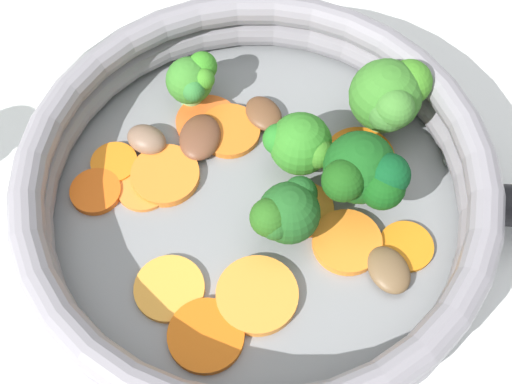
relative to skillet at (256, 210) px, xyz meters
name	(u,v)px	position (x,y,z in m)	size (l,w,h in m)	color
ground_plane	(256,216)	(0.00, 0.00, -0.01)	(4.00, 4.00, 0.00)	white
skillet	(256,210)	(0.00, 0.00, 0.00)	(0.26, 0.26, 0.02)	gray
skillet_rim_wall	(256,187)	(0.00, 0.00, 0.03)	(0.28, 0.28, 0.04)	gray
skillet_rivet_left	(460,263)	(-0.05, -0.11, 0.01)	(0.01, 0.01, 0.01)	gray
skillet_rivet_right	(450,160)	(0.02, -0.12, 0.01)	(0.01, 0.01, 0.01)	gray
carrot_slice_0	(406,246)	(-0.04, -0.09, 0.01)	(0.03, 0.03, 0.00)	orange
carrot_slice_1	(207,122)	(0.06, 0.03, 0.01)	(0.04, 0.04, 0.00)	orange
carrot_slice_2	(347,242)	(-0.03, -0.05, 0.01)	(0.04, 0.04, 0.01)	orange
carrot_slice_3	(144,186)	(0.02, 0.07, 0.01)	(0.03, 0.03, 0.00)	orange
carrot_slice_4	(378,171)	(0.01, -0.08, 0.01)	(0.03, 0.03, 0.01)	orange
carrot_slice_5	(96,192)	(0.02, 0.10, 0.01)	(0.03, 0.03, 0.00)	#E15C15
carrot_slice_6	(303,209)	(-0.01, -0.03, 0.01)	(0.04, 0.04, 0.00)	orange
carrot_slice_7	(359,158)	(0.03, -0.07, 0.01)	(0.05, 0.05, 0.00)	orange
carrot_slice_8	(169,289)	(-0.05, 0.06, 0.01)	(0.04, 0.04, 0.00)	gold
carrot_slice_9	(165,175)	(0.02, 0.05, 0.01)	(0.04, 0.04, 0.01)	orange
carrot_slice_10	(114,163)	(0.04, 0.09, 0.01)	(0.03, 0.03, 0.00)	orange
carrot_slice_11	(257,295)	(-0.06, 0.01, 0.01)	(0.05, 0.05, 0.01)	orange
carrot_slice_12	(229,131)	(0.05, 0.01, 0.01)	(0.04, 0.04, 0.00)	orange
carrot_slice_13	(206,336)	(-0.08, 0.04, 0.01)	(0.04, 0.04, 0.01)	#D76011
broccoli_floret_0	(286,213)	(-0.02, -0.02, 0.03)	(0.04, 0.04, 0.04)	#6D9B4E
broccoli_floret_1	(365,177)	(-0.01, -0.06, 0.04)	(0.05, 0.05, 0.05)	#618942
broccoli_floret_2	(193,80)	(0.08, 0.03, 0.03)	(0.03, 0.03, 0.04)	#7BB664
broccoli_floret_3	(300,145)	(0.03, -0.03, 0.03)	(0.04, 0.04, 0.04)	#678A49
broccoli_floret_4	(390,97)	(0.05, -0.09, 0.04)	(0.05, 0.05, 0.06)	#618645
mushroom_piece_0	(200,137)	(0.05, 0.03, 0.01)	(0.04, 0.03, 0.01)	brown
mushroom_piece_1	(147,140)	(0.05, 0.06, 0.02)	(0.03, 0.02, 0.01)	#7B5F4A
mushroom_piece_2	(389,270)	(-0.05, -0.07, 0.01)	(0.03, 0.02, 0.01)	brown
mushroom_piece_3	(264,114)	(0.06, -0.01, 0.01)	(0.03, 0.02, 0.01)	brown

